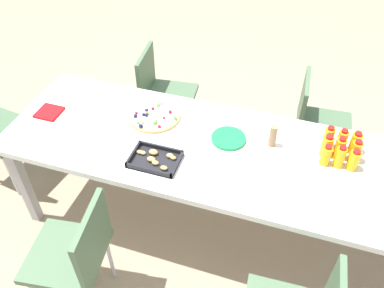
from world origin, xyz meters
The scene contains 19 objects.
ground_plane centered at (0.00, 0.00, 0.00)m, with size 12.00×12.00×0.00m, color gray.
party_table centered at (0.00, 0.00, 0.69)m, with size 2.52×0.85×0.75m.
chair_near_right centered at (0.62, -0.77, 0.50)m, with size 0.44×0.44×0.83m.
chair_near_left centered at (-0.59, -0.77, 0.50)m, with size 0.42×0.42×0.83m.
chair_far_right centered at (0.51, 0.76, 0.50)m, with size 0.45×0.45×0.83m.
juice_bottle_0 centered at (-0.81, -0.23, 0.81)m, with size 0.06×0.06×0.14m.
juice_bottle_1 centered at (-0.73, -0.22, 0.82)m, with size 0.06×0.06×0.15m.
juice_bottle_2 centered at (-0.65, -0.22, 0.82)m, with size 0.06×0.06×0.15m.
juice_bottle_3 centered at (-0.81, -0.15, 0.82)m, with size 0.06×0.06×0.15m.
juice_bottle_4 centered at (-0.72, -0.14, 0.82)m, with size 0.06×0.06×0.15m.
juice_bottle_5 centered at (-0.65, -0.15, 0.81)m, with size 0.06×0.06×0.14m.
juice_bottle_6 centered at (-0.80, -0.08, 0.81)m, with size 0.06×0.06×0.14m.
juice_bottle_7 centered at (-0.73, -0.08, 0.81)m, with size 0.06×0.06×0.14m.
juice_bottle_8 centered at (-0.65, -0.07, 0.81)m, with size 0.06×0.06×0.14m.
fruit_pizza centered at (0.42, -0.16, 0.76)m, with size 0.34×0.34×0.05m.
snack_tray centered at (0.26, 0.21, 0.76)m, with size 0.28×0.20×0.04m.
plate_stack centered at (-0.09, -0.10, 0.76)m, with size 0.21×0.21×0.02m.
napkin_stack centered at (1.09, 0.02, 0.75)m, with size 0.15×0.15×0.02m, color red.
cardboard_tube centered at (-0.35, -0.13, 0.82)m, with size 0.04×0.04×0.14m, color #9E7A56.
Camera 1 is at (-0.44, 1.68, 2.38)m, focal length 37.51 mm.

